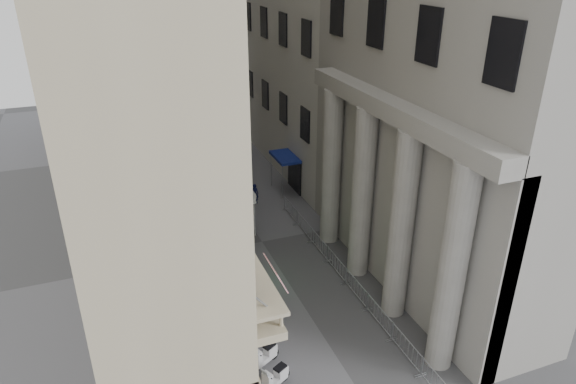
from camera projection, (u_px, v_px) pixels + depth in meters
name	position (u px, v px, depth m)	size (l,w,h in m)	color
iron_fence	(201.00, 264.00, 31.22)	(0.30, 28.00, 1.40)	black
blue_awning	(285.00, 191.00, 40.70)	(1.60, 3.00, 3.00)	navy
scooter_3	(265.00, 365.00, 23.60)	(0.56, 1.40, 1.50)	silver
scooter_4	(256.00, 345.00, 24.82)	(0.56, 1.40, 1.50)	silver
scooter_5	(247.00, 326.00, 26.04)	(0.56, 1.40, 1.50)	silver
scooter_6	(240.00, 310.00, 27.26)	(0.56, 1.40, 1.50)	silver
scooter_7	(232.00, 294.00, 28.47)	(0.56, 1.40, 1.50)	silver
scooter_8	(226.00, 280.00, 29.69)	(0.56, 1.40, 1.50)	silver
scooter_9	(220.00, 267.00, 30.91)	(0.56, 1.40, 1.50)	silver
scooter_10	(214.00, 255.00, 32.13)	(0.56, 1.40, 1.50)	silver
scooter_11	(209.00, 244.00, 33.34)	(0.56, 1.40, 1.50)	silver
scooter_12	(204.00, 234.00, 34.56)	(0.56, 1.40, 1.50)	silver
scooter_13	(200.00, 224.00, 35.78)	(0.56, 1.40, 1.50)	silver
barrier_1	(405.00, 357.00, 24.08)	(0.60, 2.40, 1.10)	#999CA0
barrier_2	(378.00, 324.00, 26.19)	(0.60, 2.40, 1.10)	#999CA0
barrier_3	(356.00, 296.00, 28.31)	(0.60, 2.40, 1.10)	#999CA0
barrier_4	(336.00, 272.00, 30.42)	(0.60, 2.40, 1.10)	#999CA0
barrier_5	(319.00, 251.00, 32.54)	(0.60, 2.40, 1.10)	#999CA0
barrier_6	(304.00, 233.00, 34.65)	(0.60, 2.40, 1.10)	#999CA0
barrier_7	(291.00, 217.00, 36.77)	(0.60, 2.40, 1.10)	#999CA0
security_tent	(227.00, 192.00, 33.55)	(4.43, 4.43, 3.60)	silver
street_lamp	(200.00, 178.00, 30.25)	(2.79, 0.25, 8.57)	gray
info_kiosk	(244.00, 271.00, 28.69)	(0.37, 0.98, 2.05)	black
pedestrian_a	(255.00, 194.00, 38.42)	(0.58, 0.38, 1.58)	#0D1136
pedestrian_b	(237.00, 181.00, 40.36)	(0.86, 0.67, 1.77)	black
pedestrian_c	(208.00, 178.00, 40.59)	(0.93, 0.61, 1.91)	black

